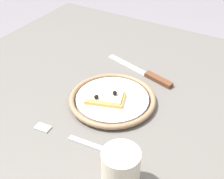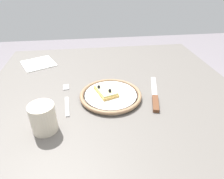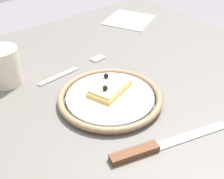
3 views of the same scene
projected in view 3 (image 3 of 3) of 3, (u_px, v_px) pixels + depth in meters
The scene contains 7 objects.
dining_table at pixel (129, 129), 0.72m from camera, with size 0.98×0.96×0.74m.
plate at pixel (110, 98), 0.65m from camera, with size 0.22×0.22×0.02m.
pizza_slice_near at pixel (109, 87), 0.65m from camera, with size 0.09×0.11×0.03m.
knife at pixel (151, 148), 0.53m from camera, with size 0.08×0.24×0.01m.
fork at pixel (74, 69), 0.76m from camera, with size 0.03×0.20×0.00m.
cup at pixel (4, 66), 0.69m from camera, with size 0.07×0.07×0.09m, color beige.
napkin at pixel (129, 20), 1.02m from camera, with size 0.14×0.14×0.00m, color white.
Camera 3 is at (0.39, -0.37, 1.13)m, focal length 48.49 mm.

